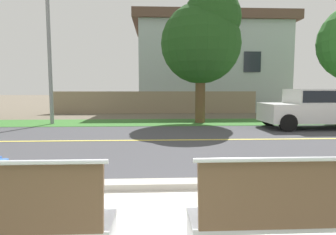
{
  "coord_description": "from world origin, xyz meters",
  "views": [
    {
      "loc": [
        0.03,
        -1.93,
        1.52
      ],
      "look_at": [
        0.28,
        3.36,
        1.0
      ],
      "focal_mm": 30.46,
      "sensor_mm": 36.0,
      "label": 1
    }
  ],
  "objects_px": {
    "car_white_near": "(319,107)",
    "streetlamp": "(50,33)",
    "bench_right": "(315,216)",
    "shade_tree_left": "(204,38)"
  },
  "relations": [
    {
      "from": "car_white_near",
      "to": "shade_tree_left",
      "type": "relative_size",
      "value": 0.73
    },
    {
      "from": "car_white_near",
      "to": "streetlamp",
      "type": "distance_m",
      "value": 11.54
    },
    {
      "from": "streetlamp",
      "to": "shade_tree_left",
      "type": "height_order",
      "value": "streetlamp"
    },
    {
      "from": "bench_right",
      "to": "car_white_near",
      "type": "distance_m",
      "value": 10.01
    },
    {
      "from": "bench_right",
      "to": "streetlamp",
      "type": "xyz_separation_m",
      "value": [
        -5.83,
        10.67,
        3.48
      ]
    },
    {
      "from": "bench_right",
      "to": "shade_tree_left",
      "type": "relative_size",
      "value": 0.36
    },
    {
      "from": "bench_right",
      "to": "streetlamp",
      "type": "distance_m",
      "value": 12.65
    },
    {
      "from": "streetlamp",
      "to": "car_white_near",
      "type": "bearing_deg",
      "value": -10.64
    },
    {
      "from": "car_white_near",
      "to": "shade_tree_left",
      "type": "bearing_deg",
      "value": 154.91
    },
    {
      "from": "streetlamp",
      "to": "shade_tree_left",
      "type": "bearing_deg",
      "value": -0.62
    }
  ]
}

